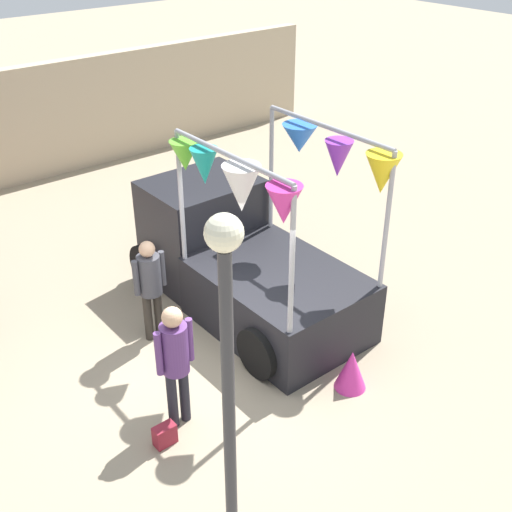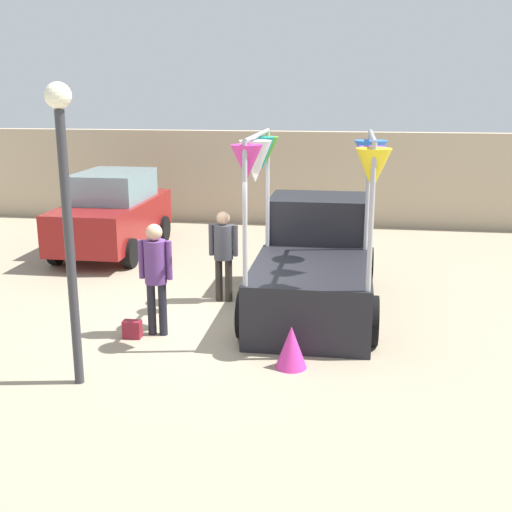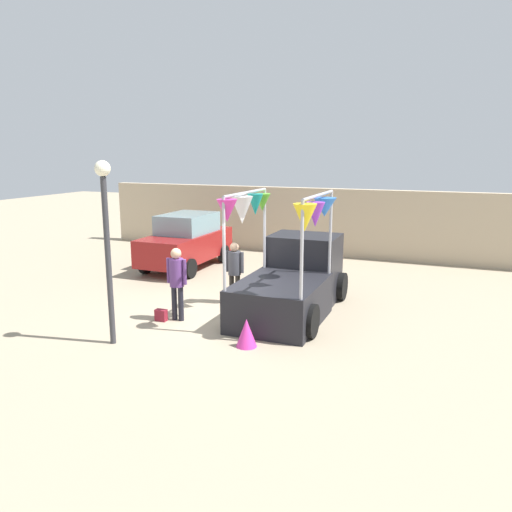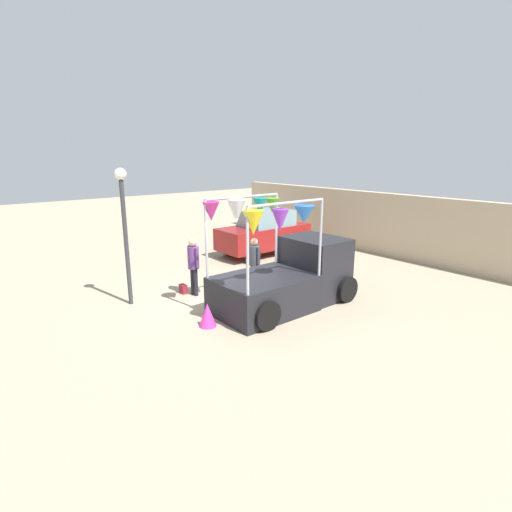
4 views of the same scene
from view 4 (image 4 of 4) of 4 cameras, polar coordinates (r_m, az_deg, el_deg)
name	(u,v)px [view 4 (image 4 of 4)]	position (r m, az deg, el deg)	size (l,w,h in m)	color
ground_plane	(225,298)	(12.02, -4.40, -6.03)	(60.00, 60.00, 0.00)	gray
vendor_truck	(290,273)	(11.37, 4.94, -2.50)	(2.39, 4.10, 3.09)	black
parked_car	(264,232)	(16.97, 1.19, 3.40)	(1.88, 4.00, 1.88)	maroon
person_customer	(193,261)	(12.09, -8.93, -0.69)	(0.53, 0.34, 1.77)	black
person_vendor	(254,259)	(12.51, -0.25, -0.38)	(0.53, 0.34, 1.65)	#2D2823
handbag	(183,289)	(12.56, -10.37, -4.65)	(0.28, 0.16, 0.28)	maroon
street_lamp	(124,217)	(11.50, -18.33, 5.27)	(0.32, 0.32, 3.83)	#333338
brick_boundary_wall	(389,225)	(17.65, 18.42, 4.27)	(18.00, 0.36, 2.60)	tan
folded_kite_bundle_magenta	(208,315)	(10.11, -6.94, -8.35)	(0.44, 0.44, 0.60)	#D83399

